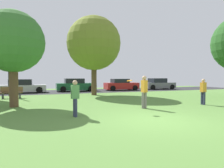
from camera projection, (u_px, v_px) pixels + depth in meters
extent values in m
plane|color=#547F38|center=(157.00, 121.00, 7.42)|extent=(44.00, 44.00, 0.00)
cube|color=#28282B|center=(79.00, 91.00, 22.41)|extent=(44.00, 6.40, 0.01)
cylinder|color=brown|center=(94.00, 79.00, 17.73)|extent=(0.49, 0.49, 3.05)
sphere|color=olive|center=(94.00, 43.00, 17.60)|extent=(4.96, 4.96, 4.96)
cylinder|color=brown|center=(14.00, 84.00, 10.71)|extent=(0.47, 0.47, 2.59)
sphere|color=#38702D|center=(13.00, 41.00, 10.62)|extent=(3.44, 3.44, 3.44)
cylinder|color=#2D334C|center=(75.00, 107.00, 8.21)|extent=(0.14, 0.14, 0.77)
cylinder|color=#2D334C|center=(76.00, 108.00, 8.07)|extent=(0.14, 0.14, 0.77)
cube|color=#51894C|center=(75.00, 92.00, 8.12)|extent=(0.34, 0.25, 0.58)
sphere|color=tan|center=(75.00, 83.00, 8.10)|extent=(0.21, 0.21, 0.21)
cylinder|color=#2D334C|center=(204.00, 98.00, 11.55)|extent=(0.14, 0.14, 0.78)
cylinder|color=#2D334C|center=(202.00, 98.00, 11.69)|extent=(0.14, 0.14, 0.78)
cube|color=orange|center=(203.00, 87.00, 11.59)|extent=(0.34, 0.25, 0.58)
sphere|color=tan|center=(203.00, 81.00, 11.58)|extent=(0.21, 0.21, 0.21)
cylinder|color=slate|center=(143.00, 100.00, 10.25)|extent=(0.14, 0.14, 0.87)
cylinder|color=slate|center=(145.00, 100.00, 10.32)|extent=(0.14, 0.14, 0.87)
cube|color=orange|center=(144.00, 86.00, 10.25)|extent=(0.24, 0.34, 0.65)
sphere|color=tan|center=(144.00, 78.00, 10.24)|extent=(0.24, 0.24, 0.24)
cylinder|color=orange|center=(130.00, 81.00, 9.29)|extent=(0.33, 0.33, 0.07)
cube|color=#B7B7BC|center=(23.00, 88.00, 20.14)|extent=(4.54, 1.76, 0.68)
cube|color=black|center=(21.00, 82.00, 20.04)|extent=(2.18, 1.55, 0.60)
cylinder|color=black|center=(39.00, 89.00, 21.53)|extent=(0.64, 0.22, 0.64)
cylinder|color=black|center=(39.00, 90.00, 19.88)|extent=(0.64, 0.22, 0.64)
cylinder|color=black|center=(8.00, 90.00, 20.42)|extent=(0.64, 0.22, 0.64)
cylinder|color=black|center=(5.00, 91.00, 18.77)|extent=(0.64, 0.22, 0.64)
cube|color=#195633|center=(76.00, 86.00, 22.49)|extent=(4.52, 1.79, 0.79)
cube|color=black|center=(74.00, 81.00, 22.39)|extent=(2.17, 1.57, 0.55)
cylinder|color=black|center=(88.00, 88.00, 23.89)|extent=(0.64, 0.22, 0.64)
cylinder|color=black|center=(91.00, 89.00, 22.22)|extent=(0.64, 0.22, 0.64)
cylinder|color=black|center=(62.00, 88.00, 22.79)|extent=(0.64, 0.22, 0.64)
cylinder|color=black|center=(63.00, 89.00, 21.12)|extent=(0.64, 0.22, 0.64)
cube|color=#B21E1E|center=(121.00, 86.00, 24.12)|extent=(4.22, 1.73, 0.79)
cube|color=black|center=(120.00, 81.00, 24.02)|extent=(2.03, 1.52, 0.50)
cylinder|color=black|center=(129.00, 87.00, 25.45)|extent=(0.64, 0.22, 0.64)
cylinder|color=black|center=(135.00, 88.00, 23.83)|extent=(0.64, 0.22, 0.64)
cylinder|color=black|center=(108.00, 87.00, 24.42)|extent=(0.64, 0.22, 0.64)
cylinder|color=black|center=(113.00, 88.00, 22.80)|extent=(0.64, 0.22, 0.64)
cube|color=slate|center=(159.00, 85.00, 26.25)|extent=(4.33, 1.86, 0.75)
cube|color=black|center=(157.00, 80.00, 26.15)|extent=(2.08, 1.63, 0.58)
cylinder|color=black|center=(164.00, 86.00, 27.65)|extent=(0.64, 0.22, 0.64)
cylinder|color=black|center=(172.00, 87.00, 25.91)|extent=(0.64, 0.22, 0.64)
cylinder|color=black|center=(146.00, 87.00, 26.60)|extent=(0.64, 0.22, 0.64)
cylinder|color=black|center=(153.00, 87.00, 24.86)|extent=(0.64, 0.22, 0.64)
cube|color=brown|center=(11.00, 93.00, 14.97)|extent=(1.60, 0.44, 0.06)
cube|color=brown|center=(12.00, 89.00, 15.15)|extent=(1.60, 0.06, 0.40)
cube|color=#333338|center=(20.00, 95.00, 15.19)|extent=(0.10, 0.40, 0.45)
cube|color=#333338|center=(3.00, 96.00, 14.77)|extent=(0.10, 0.40, 0.45)
cylinder|color=#2D2D33|center=(9.00, 70.00, 16.40)|extent=(0.14, 0.14, 4.50)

